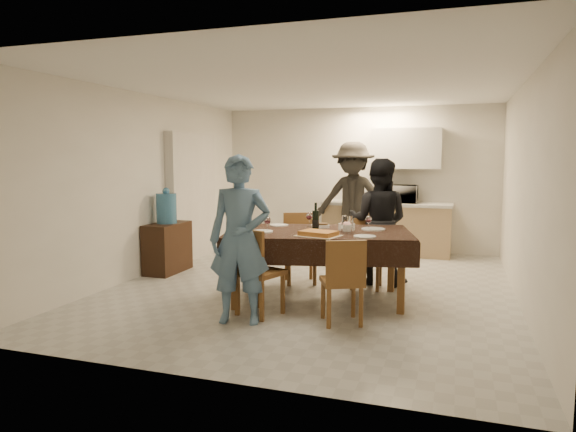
% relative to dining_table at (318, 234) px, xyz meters
% --- Properties ---
extents(floor, '(5.00, 6.00, 0.02)m').
position_rel_dining_table_xyz_m(floor, '(-0.23, 0.58, -0.80)').
color(floor, '#ADADA8').
rests_on(floor, ground).
extents(ceiling, '(5.00, 6.00, 0.02)m').
position_rel_dining_table_xyz_m(ceiling, '(-0.23, 0.58, 1.80)').
color(ceiling, white).
rests_on(ceiling, wall_back).
extents(wall_back, '(5.00, 0.02, 2.60)m').
position_rel_dining_table_xyz_m(wall_back, '(-0.23, 3.58, 0.50)').
color(wall_back, silver).
rests_on(wall_back, floor).
extents(wall_front, '(5.00, 0.02, 2.60)m').
position_rel_dining_table_xyz_m(wall_front, '(-0.23, -2.42, 0.50)').
color(wall_front, silver).
rests_on(wall_front, floor).
extents(wall_left, '(0.02, 6.00, 2.60)m').
position_rel_dining_table_xyz_m(wall_left, '(-2.73, 0.58, 0.50)').
color(wall_left, silver).
rests_on(wall_left, floor).
extents(wall_right, '(0.02, 6.00, 2.60)m').
position_rel_dining_table_xyz_m(wall_right, '(2.27, 0.58, 0.50)').
color(wall_right, silver).
rests_on(wall_right, floor).
extents(stub_partition, '(0.15, 1.40, 2.10)m').
position_rel_dining_table_xyz_m(stub_partition, '(-2.65, 1.78, 0.25)').
color(stub_partition, silver).
rests_on(stub_partition, floor).
extents(kitchen_base_cabinet, '(2.20, 0.60, 0.86)m').
position_rel_dining_table_xyz_m(kitchen_base_cabinet, '(0.37, 3.26, -0.37)').
color(kitchen_base_cabinet, tan).
rests_on(kitchen_base_cabinet, floor).
extents(kitchen_worktop, '(2.24, 0.64, 0.05)m').
position_rel_dining_table_xyz_m(kitchen_worktop, '(0.37, 3.26, 0.09)').
color(kitchen_worktop, '#B7B6B2').
rests_on(kitchen_worktop, kitchen_base_cabinet).
extents(upper_cabinet, '(1.20, 0.34, 0.70)m').
position_rel_dining_table_xyz_m(upper_cabinet, '(0.67, 3.40, 1.05)').
color(upper_cabinet, silver).
rests_on(upper_cabinet, wall_back).
extents(dining_table, '(2.37, 1.71, 0.83)m').
position_rel_dining_table_xyz_m(dining_table, '(0.00, 0.00, 0.00)').
color(dining_table, black).
rests_on(dining_table, floor).
extents(chair_near_left, '(0.55, 0.56, 0.52)m').
position_rel_dining_table_xyz_m(chair_near_left, '(-0.45, -0.84, -0.21)').
color(chair_near_left, brown).
rests_on(chair_near_left, floor).
extents(chair_near_right, '(0.53, 0.55, 0.48)m').
position_rel_dining_table_xyz_m(chair_near_right, '(0.45, -0.83, -0.25)').
color(chair_near_right, brown).
rests_on(chair_near_right, floor).
extents(chair_far_left, '(0.56, 0.58, 0.51)m').
position_rel_dining_table_xyz_m(chair_far_left, '(-0.45, 0.66, -0.22)').
color(chair_far_left, brown).
rests_on(chair_far_left, floor).
extents(chair_far_right, '(0.42, 0.42, 0.48)m').
position_rel_dining_table_xyz_m(chair_far_right, '(0.45, 0.67, -0.25)').
color(chair_far_right, brown).
rests_on(chair_far_right, floor).
extents(console, '(0.40, 0.79, 0.73)m').
position_rel_dining_table_xyz_m(console, '(-2.51, 0.75, -0.43)').
color(console, black).
rests_on(console, floor).
extents(water_jug, '(0.29, 0.29, 0.44)m').
position_rel_dining_table_xyz_m(water_jug, '(-2.51, 0.75, 0.16)').
color(water_jug, teal).
rests_on(water_jug, console).
extents(wine_bottle, '(0.08, 0.08, 0.33)m').
position_rel_dining_table_xyz_m(wine_bottle, '(-0.05, 0.05, 0.20)').
color(wine_bottle, black).
rests_on(wine_bottle, dining_table).
extents(water_pitcher, '(0.13, 0.13, 0.20)m').
position_rel_dining_table_xyz_m(water_pitcher, '(0.35, -0.05, 0.14)').
color(water_pitcher, white).
rests_on(water_pitcher, dining_table).
extents(savoury_tart, '(0.52, 0.43, 0.06)m').
position_rel_dining_table_xyz_m(savoury_tart, '(0.10, -0.38, 0.07)').
color(savoury_tart, '#B67535').
rests_on(savoury_tart, dining_table).
extents(salad_bowl, '(0.20, 0.20, 0.08)m').
position_rel_dining_table_xyz_m(salad_bowl, '(0.30, 0.18, 0.08)').
color(salad_bowl, white).
rests_on(salad_bowl, dining_table).
extents(mushroom_dish, '(0.21, 0.21, 0.04)m').
position_rel_dining_table_xyz_m(mushroom_dish, '(-0.05, 0.28, 0.06)').
color(mushroom_dish, white).
rests_on(mushroom_dish, dining_table).
extents(wine_glass_a, '(0.08, 0.08, 0.18)m').
position_rel_dining_table_xyz_m(wine_glass_a, '(-0.55, -0.25, 0.13)').
color(wine_glass_a, white).
rests_on(wine_glass_a, dining_table).
extents(wine_glass_b, '(0.08, 0.08, 0.17)m').
position_rel_dining_table_xyz_m(wine_glass_b, '(0.55, 0.25, 0.12)').
color(wine_glass_b, white).
rests_on(wine_glass_b, dining_table).
extents(wine_glass_c, '(0.08, 0.08, 0.18)m').
position_rel_dining_table_xyz_m(wine_glass_c, '(-0.20, 0.30, 0.13)').
color(wine_glass_c, white).
rests_on(wine_glass_c, dining_table).
extents(plate_near_left, '(0.26, 0.26, 0.01)m').
position_rel_dining_table_xyz_m(plate_near_left, '(-0.60, -0.30, 0.05)').
color(plate_near_left, white).
rests_on(plate_near_left, dining_table).
extents(plate_near_right, '(0.24, 0.24, 0.01)m').
position_rel_dining_table_xyz_m(plate_near_right, '(0.60, -0.30, 0.05)').
color(plate_near_right, white).
rests_on(plate_near_right, dining_table).
extents(plate_far_left, '(0.24, 0.24, 0.01)m').
position_rel_dining_table_xyz_m(plate_far_left, '(-0.60, 0.30, 0.05)').
color(plate_far_left, white).
rests_on(plate_far_left, dining_table).
extents(plate_far_right, '(0.28, 0.28, 0.02)m').
position_rel_dining_table_xyz_m(plate_far_right, '(0.60, 0.30, 0.05)').
color(plate_far_right, white).
rests_on(plate_far_right, dining_table).
extents(microwave, '(0.55, 0.38, 0.31)m').
position_rel_dining_table_xyz_m(microwave, '(0.61, 3.26, 0.27)').
color(microwave, silver).
rests_on(microwave, kitchen_worktop).
extents(person_near, '(0.70, 0.54, 1.73)m').
position_rel_dining_table_xyz_m(person_near, '(-0.55, -1.05, 0.07)').
color(person_near, '#52759D').
rests_on(person_near, floor).
extents(person_far, '(0.85, 0.68, 1.68)m').
position_rel_dining_table_xyz_m(person_far, '(0.55, 1.05, 0.05)').
color(person_far, black).
rests_on(person_far, floor).
extents(person_kitchen, '(1.27, 0.73, 1.96)m').
position_rel_dining_table_xyz_m(person_kitchen, '(-0.15, 2.81, 0.18)').
color(person_kitchen, black).
rests_on(person_kitchen, floor).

